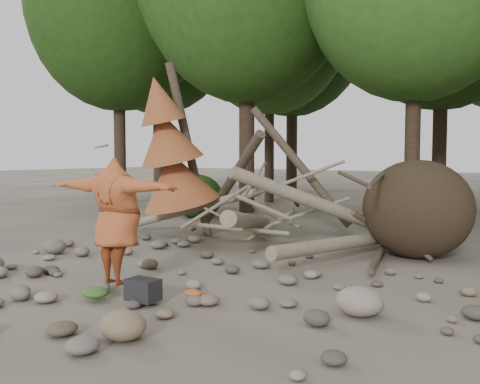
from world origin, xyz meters
The scene contains 12 objects.
ground centered at (0.00, 0.00, 0.00)m, with size 120.00×120.00×0.00m, color #514C44.
deadfall_pile centered at (2.02, 4.24, 0.95)m, with size 8.55×5.24×3.30m.
dead_conifer centered at (-3.12, 3.37, 2.11)m, with size 2.06×2.16×4.35m.
bush_left centered at (-5.50, 7.20, 0.72)m, with size 1.80×1.80×1.44m, color #214512.
bush_mid centered at (0.80, 7.80, 0.56)m, with size 1.40×1.40×1.12m, color #2C5819.
frisbee_thrower centered at (-0.48, -0.83, 1.06)m, with size 2.45×1.14×2.19m.
backpack centered at (0.47, -1.23, 0.15)m, with size 0.45×0.30×0.30m, color black.
cloth_green centered at (-0.21, -1.50, 0.08)m, with size 0.43×0.36×0.16m, color #335C25.
cloth_orange centered at (0.90, -0.66, 0.05)m, with size 0.28×0.23×0.10m, color #BC5020.
boulder_front_right centered at (1.30, -2.38, 0.17)m, with size 0.55×0.50×0.33m, color #7F694F.
boulder_mid_right centered at (3.13, -0.02, 0.19)m, with size 0.63×0.57×0.38m, color gray.
boulder_mid_left centered at (-3.78, 0.45, 0.16)m, with size 0.53×0.48×0.32m, color #686158.
Camera 1 is at (5.71, -6.46, 2.08)m, focal length 40.00 mm.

